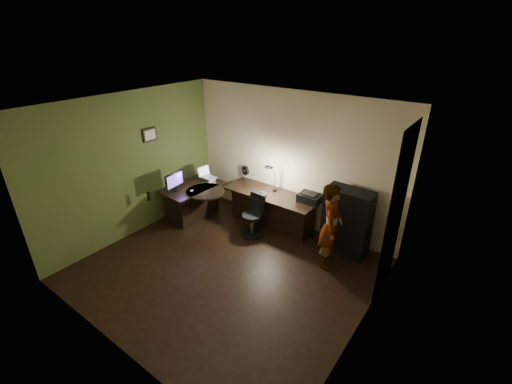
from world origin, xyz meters
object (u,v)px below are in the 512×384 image
Objects in this scene: desk_right at (270,210)px; monitor at (174,185)px; cabinet at (347,221)px; person at (331,226)px; desk_left at (193,202)px; office_chair at (252,216)px.

monitor is (-1.60, -1.06, 0.50)m from desk_right.
person is at bearing -96.13° from cabinet.
desk_left is at bearing -165.84° from cabinet.
person reaches higher than cabinet.
cabinet is at bearing 20.81° from office_chair.
desk_right is (1.52, 0.68, 0.00)m from desk_left.
desk_right is at bearing 53.20° from person.
person is at bearing 5.89° from monitor.
desk_left is 3.19m from cabinet.
monitor is at bearing 81.37° from person.
monitor is 1.67m from office_chair.
person is (1.51, -0.47, 0.39)m from desk_right.
cabinet reaches higher than desk_right.
person is (3.10, 0.59, -0.11)m from monitor.
office_chair is 1.64m from person.
person reaches higher than desk_left.
person is at bearing -16.91° from desk_right.
cabinet is (3.09, 0.74, 0.25)m from desk_left.
cabinet reaches higher than desk_left.
monitor is (-0.08, -0.39, 0.50)m from desk_left.
desk_right is 4.16× the size of monitor.
office_chair is at bearing -99.86° from desk_right.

